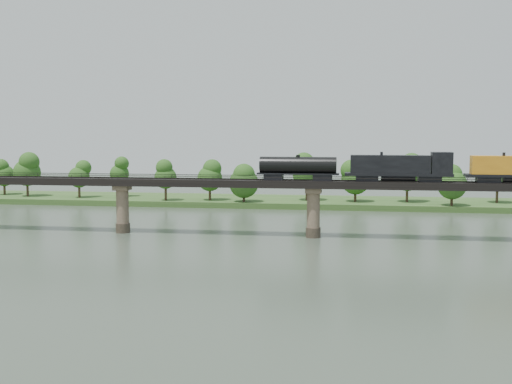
# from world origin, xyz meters

# --- Properties ---
(ground) EXTENTS (400.00, 400.00, 0.00)m
(ground) POSITION_xyz_m (0.00, 0.00, 0.00)
(ground) COLOR #344032
(ground) RESTS_ON ground
(far_bank) EXTENTS (300.00, 24.00, 1.60)m
(far_bank) POSITION_xyz_m (0.00, 85.00, 0.80)
(far_bank) COLOR #305120
(far_bank) RESTS_ON ground
(bridge) EXTENTS (236.00, 30.00, 11.50)m
(bridge) POSITION_xyz_m (0.00, 30.00, 5.46)
(bridge) COLOR #473A2D
(bridge) RESTS_ON ground
(bridge_superstructure) EXTENTS (220.00, 4.90, 0.75)m
(bridge_superstructure) POSITION_xyz_m (0.00, 30.00, 11.79)
(bridge_superstructure) COLOR black
(bridge_superstructure) RESTS_ON bridge
(far_treeline) EXTENTS (289.06, 17.54, 13.60)m
(far_treeline) POSITION_xyz_m (-8.21, 80.52, 8.83)
(far_treeline) COLOR #382619
(far_treeline) RESTS_ON far_bank
(freight_train) EXTENTS (84.04, 3.27, 5.78)m
(freight_train) POSITION_xyz_m (31.98, 30.00, 14.26)
(freight_train) COLOR black
(freight_train) RESTS_ON bridge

